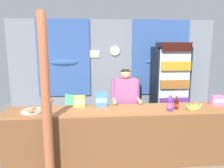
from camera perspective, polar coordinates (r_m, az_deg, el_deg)
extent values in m
plane|color=slate|center=(4.54, 2.30, -15.85)|extent=(6.93, 6.93, 0.00)
cube|color=slate|center=(5.73, 0.26, 3.43)|extent=(5.22, 0.12, 2.59)
cube|color=#2D4C89|center=(5.62, -12.42, 6.51)|extent=(1.30, 0.04, 1.91)
ellipsoid|color=#2D4C89|center=(5.61, -12.40, 5.53)|extent=(0.71, 0.10, 0.16)
cube|color=#2D4C89|center=(5.85, 12.40, 6.68)|extent=(1.48, 0.04, 1.91)
ellipsoid|color=#2D4C89|center=(5.84, 12.42, 5.73)|extent=(0.81, 0.10, 0.16)
cylinder|color=tan|center=(5.61, 0.78, 8.65)|extent=(0.25, 0.03, 0.25)
cylinder|color=white|center=(5.60, 0.79, 8.65)|extent=(0.21, 0.01, 0.21)
cube|color=beige|center=(5.58, -4.51, 7.80)|extent=(0.24, 0.02, 0.18)
cube|color=#935B33|center=(3.65, 1.55, -6.77)|extent=(3.65, 0.56, 0.04)
cube|color=brown|center=(3.59, 2.01, -15.33)|extent=(3.65, 0.04, 0.92)
cube|color=brown|center=(4.04, -25.28, -13.32)|extent=(0.08, 0.50, 0.92)
cube|color=brown|center=(4.39, 25.84, -11.42)|extent=(0.08, 0.50, 0.92)
cylinder|color=#995133|center=(3.40, -16.17, -14.50)|extent=(0.14, 0.14, 1.22)
cylinder|color=#995133|center=(3.09, -17.38, 6.47)|extent=(0.13, 0.13, 1.22)
ellipsoid|color=#995133|center=(3.17, -15.65, -4.18)|extent=(0.06, 0.05, 0.08)
cube|color=black|center=(5.82, 13.59, -0.10)|extent=(0.79, 0.04, 1.92)
cube|color=black|center=(5.42, 10.85, -0.80)|extent=(0.04, 0.66, 1.92)
cube|color=black|center=(5.67, 18.19, -0.63)|extent=(0.04, 0.66, 1.92)
cube|color=black|center=(5.43, 15.08, 9.07)|extent=(0.79, 0.66, 0.04)
cube|color=black|center=(5.78, 14.16, -9.68)|extent=(0.79, 0.66, 0.08)
cube|color=silver|center=(5.23, 15.78, -0.87)|extent=(0.73, 0.02, 1.76)
cylinder|color=#B7B7BC|center=(5.34, 19.25, -1.38)|extent=(0.02, 0.02, 0.40)
cube|color=silver|center=(5.62, 14.41, -4.64)|extent=(0.71, 0.58, 0.02)
cube|color=#56286B|center=(5.47, 14.93, -3.90)|extent=(0.67, 0.54, 0.20)
cube|color=silver|center=(5.53, 14.61, -0.46)|extent=(0.71, 0.58, 0.02)
cube|color=brown|center=(5.38, 15.15, 0.41)|extent=(0.67, 0.54, 0.20)
cube|color=silver|center=(5.46, 14.83, 3.84)|extent=(0.71, 0.58, 0.02)
cube|color=orange|center=(5.33, 15.37, 4.83)|extent=(0.67, 0.54, 0.20)
cube|color=silver|center=(5.43, 15.04, 8.22)|extent=(0.71, 0.58, 0.02)
cube|color=black|center=(5.30, 15.60, 9.33)|extent=(0.67, 0.54, 0.20)
cube|color=brown|center=(5.55, 2.19, -4.36)|extent=(0.04, 0.28, 1.16)
cube|color=brown|center=(5.62, 6.65, -4.22)|extent=(0.04, 0.28, 1.16)
cube|color=brown|center=(5.49, 4.49, -0.20)|extent=(0.44, 0.28, 0.02)
cylinder|color=#75C64C|center=(5.47, 3.82, 0.49)|extent=(0.06, 0.06, 0.11)
cylinder|color=brown|center=(5.49, 5.18, 0.45)|extent=(0.07, 0.07, 0.10)
cube|color=brown|center=(5.57, 4.44, -3.72)|extent=(0.44, 0.28, 0.02)
cylinder|color=black|center=(5.54, 3.78, -2.85)|extent=(0.05, 0.05, 0.15)
cylinder|color=#75C64C|center=(5.56, 5.13, -2.78)|extent=(0.06, 0.06, 0.16)
cube|color=brown|center=(5.67, 4.39, -7.12)|extent=(0.44, 0.28, 0.02)
cylinder|color=orange|center=(5.63, 3.73, -6.30)|extent=(0.06, 0.06, 0.15)
cylinder|color=orange|center=(5.65, 5.07, -6.22)|extent=(0.05, 0.05, 0.16)
cube|color=#4CC675|center=(5.00, -11.74, -8.02)|extent=(0.62, 0.62, 0.04)
cube|color=#4CC675|center=(5.07, -10.23, -5.09)|extent=(0.35, 0.29, 0.40)
cylinder|color=#4CC675|center=(5.09, -14.72, -10.46)|extent=(0.04, 0.04, 0.44)
cylinder|color=#4CC675|center=(4.82, -11.66, -11.52)|extent=(0.04, 0.04, 0.44)
cylinder|color=#4CC675|center=(5.33, -11.64, -9.33)|extent=(0.04, 0.04, 0.44)
cylinder|color=#4CC675|center=(5.08, -8.57, -10.25)|extent=(0.04, 0.04, 0.44)
cube|color=#4CC675|center=(5.10, -13.39, -6.29)|extent=(0.28, 0.33, 0.03)
cube|color=#4CC675|center=(4.83, -10.12, -7.15)|extent=(0.28, 0.33, 0.03)
cylinder|color=#28282D|center=(4.30, 2.20, -11.42)|extent=(0.11, 0.11, 0.82)
cylinder|color=#28282D|center=(4.33, 4.61, -11.31)|extent=(0.11, 0.11, 0.82)
cube|color=#934C7F|center=(4.10, 3.52, -2.44)|extent=(0.42, 0.20, 0.56)
sphere|color=tan|center=(4.03, 3.58, 2.62)|extent=(0.19, 0.19, 0.19)
ellipsoid|color=black|center=(4.04, 3.56, 3.24)|extent=(0.18, 0.18, 0.10)
cylinder|color=#934C7F|center=(4.06, 0.35, -1.55)|extent=(0.08, 0.08, 0.34)
cylinder|color=tan|center=(3.96, 0.56, -4.43)|extent=(0.07, 0.26, 0.07)
sphere|color=tan|center=(3.83, 0.75, -4.94)|extent=(0.08, 0.08, 0.08)
cylinder|color=#934C7F|center=(4.13, 6.66, -1.42)|extent=(0.08, 0.08, 0.34)
cylinder|color=tan|center=(4.03, 7.04, -4.24)|extent=(0.07, 0.26, 0.07)
sphere|color=tan|center=(3.90, 7.44, -4.74)|extent=(0.08, 0.08, 0.08)
cylinder|color=#56286B|center=(3.63, 14.86, -5.34)|extent=(0.09, 0.09, 0.19)
cone|color=#56286B|center=(3.59, 14.97, -3.21)|extent=(0.09, 0.09, 0.09)
cylinder|color=silver|center=(3.58, 15.02, -2.31)|extent=(0.04, 0.04, 0.03)
cylinder|color=purple|center=(3.63, 14.86, -5.34)|extent=(0.09, 0.09, 0.09)
cylinder|color=black|center=(3.77, 16.38, -5.23)|extent=(0.07, 0.07, 0.13)
cone|color=black|center=(3.75, 16.46, -3.81)|extent=(0.07, 0.07, 0.06)
cylinder|color=red|center=(3.74, 16.49, -3.20)|extent=(0.03, 0.03, 0.02)
cylinder|color=red|center=(3.77, 16.38, -5.23)|extent=(0.07, 0.07, 0.06)
cube|color=#B76699|center=(4.25, 25.61, -3.81)|extent=(0.21, 0.11, 0.17)
cube|color=#F7A5D8|center=(4.20, 25.99, -4.00)|extent=(0.19, 0.00, 0.06)
cube|color=#3D75B7|center=(3.78, -2.85, -4.01)|extent=(0.20, 0.15, 0.23)
cube|color=#7CB5F7|center=(3.70, -2.80, -4.32)|extent=(0.18, 0.00, 0.08)
cube|color=#EAD14C|center=(3.81, -8.46, -4.42)|extent=(0.19, 0.13, 0.18)
cube|color=#FFFF8C|center=(3.74, -8.52, -4.70)|extent=(0.17, 0.00, 0.06)
cylinder|color=#BCBCC1|center=(3.70, -20.07, -6.73)|extent=(0.33, 0.33, 0.02)
torus|color=#BCBCC1|center=(3.70, -20.08, -6.52)|extent=(0.35, 0.35, 0.02)
ellipsoid|color=#C68947|center=(3.65, -18.50, -6.39)|extent=(0.09, 0.06, 0.04)
ellipsoid|color=#A36638|center=(3.76, -19.73, -5.91)|extent=(0.09, 0.07, 0.05)
ellipsoid|color=#C68947|center=(3.72, -21.14, -6.26)|extent=(0.10, 0.06, 0.04)
ellipsoid|color=#A36638|center=(3.59, -20.26, -6.74)|extent=(0.09, 0.08, 0.05)
ellipsoid|color=#CCC14C|center=(3.73, 19.27, -5.76)|extent=(0.10, 0.04, 0.13)
ellipsoid|color=#CCC14C|center=(3.74, 19.99, -5.81)|extent=(0.06, 0.03, 0.13)
ellipsoid|color=#CCC14C|center=(3.76, 20.59, -5.67)|extent=(0.04, 0.04, 0.14)
ellipsoid|color=#CCC14C|center=(3.79, 21.08, -5.59)|extent=(0.06, 0.03, 0.14)
ellipsoid|color=#CCC14C|center=(3.79, 21.80, -5.59)|extent=(0.09, 0.04, 0.14)
cylinder|color=olive|center=(3.75, 20.60, -4.61)|extent=(0.02, 0.02, 0.05)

